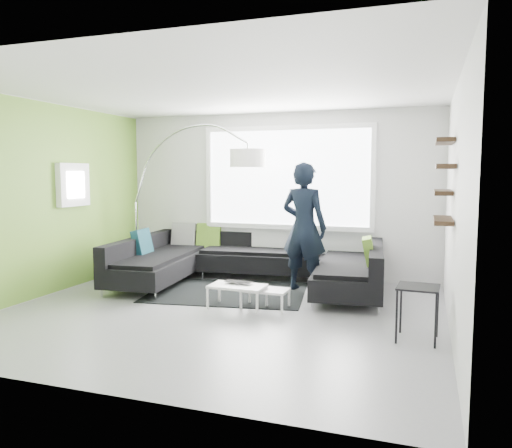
{
  "coord_description": "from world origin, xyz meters",
  "views": [
    {
      "loc": [
        2.45,
        -5.76,
        1.78
      ],
      "look_at": [
        0.18,
        0.9,
        1.06
      ],
      "focal_mm": 35.0,
      "sensor_mm": 36.0,
      "label": 1
    }
  ],
  "objects_px": {
    "coffee_table": "(251,297)",
    "arc_lamp": "(135,202)",
    "sectional_sofa": "(251,263)",
    "person": "(304,227)",
    "side_table": "(418,313)",
    "laptop": "(237,283)"
  },
  "relations": [
    {
      "from": "sectional_sofa",
      "to": "person",
      "type": "bearing_deg",
      "value": -4.57
    },
    {
      "from": "arc_lamp",
      "to": "laptop",
      "type": "bearing_deg",
      "value": -23.79
    },
    {
      "from": "coffee_table",
      "to": "person",
      "type": "xyz_separation_m",
      "value": [
        0.43,
        1.18,
        0.81
      ]
    },
    {
      "from": "coffee_table",
      "to": "arc_lamp",
      "type": "distance_m",
      "value": 3.12
    },
    {
      "from": "sectional_sofa",
      "to": "person",
      "type": "height_order",
      "value": "person"
    },
    {
      "from": "arc_lamp",
      "to": "side_table",
      "type": "height_order",
      "value": "arc_lamp"
    },
    {
      "from": "arc_lamp",
      "to": "side_table",
      "type": "relative_size",
      "value": 4.36
    },
    {
      "from": "coffee_table",
      "to": "laptop",
      "type": "height_order",
      "value": "laptop"
    },
    {
      "from": "sectional_sofa",
      "to": "coffee_table",
      "type": "bearing_deg",
      "value": -75.85
    },
    {
      "from": "sectional_sofa",
      "to": "side_table",
      "type": "height_order",
      "value": "sectional_sofa"
    },
    {
      "from": "sectional_sofa",
      "to": "arc_lamp",
      "type": "bearing_deg",
      "value": 170.07
    },
    {
      "from": "side_table",
      "to": "laptop",
      "type": "height_order",
      "value": "side_table"
    },
    {
      "from": "coffee_table",
      "to": "laptop",
      "type": "bearing_deg",
      "value": -172.16
    },
    {
      "from": "sectional_sofa",
      "to": "laptop",
      "type": "distance_m",
      "value": 1.21
    },
    {
      "from": "coffee_table",
      "to": "arc_lamp",
      "type": "bearing_deg",
      "value": 153.9
    },
    {
      "from": "person",
      "to": "coffee_table",
      "type": "bearing_deg",
      "value": 81.88
    },
    {
      "from": "coffee_table",
      "to": "side_table",
      "type": "xyz_separation_m",
      "value": [
        2.1,
        -0.63,
        0.14
      ]
    },
    {
      "from": "coffee_table",
      "to": "arc_lamp",
      "type": "height_order",
      "value": "arc_lamp"
    },
    {
      "from": "person",
      "to": "arc_lamp",
      "type": "bearing_deg",
      "value": 8.69
    },
    {
      "from": "side_table",
      "to": "laptop",
      "type": "bearing_deg",
      "value": 165.12
    },
    {
      "from": "sectional_sofa",
      "to": "laptop",
      "type": "height_order",
      "value": "sectional_sofa"
    },
    {
      "from": "side_table",
      "to": "arc_lamp",
      "type": "bearing_deg",
      "value": 157.16
    }
  ]
}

